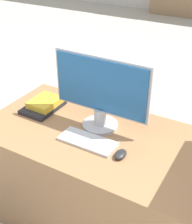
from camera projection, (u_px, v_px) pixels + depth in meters
desk at (104, 182)px, 1.99m from camera, size 1.48×0.74×0.72m
monitor at (101, 92)px, 1.77m from camera, size 0.60×0.21×0.44m
keyboard at (88, 141)px, 1.75m from camera, size 0.33×0.14×0.02m
mouse at (120, 154)px, 1.63m from camera, size 0.06×0.09×0.03m
book_stack at (44, 105)px, 2.05m from camera, size 0.19×0.27×0.07m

